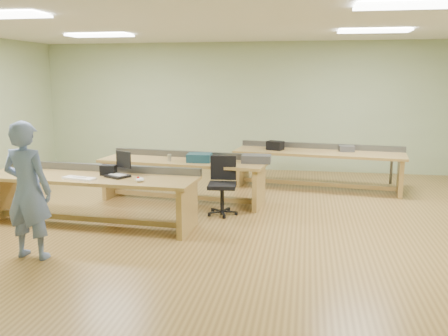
{
  "coord_description": "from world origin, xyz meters",
  "views": [
    {
      "loc": [
        1.42,
        -7.22,
        2.19
      ],
      "look_at": [
        0.26,
        -0.6,
        0.9
      ],
      "focal_mm": 38.0,
      "sensor_mm": 36.0,
      "label": 1
    }
  ],
  "objects_px": {
    "workbench_back": "(318,160)",
    "parts_bin_teal": "(199,158)",
    "workbench_mid": "(183,171)",
    "camera_bag": "(108,170)",
    "mug": "(190,159)",
    "person": "(28,191)",
    "task_chair": "(222,193)",
    "laptop_base": "(118,176)",
    "drinks_can": "(169,158)",
    "parts_bin_grey": "(256,159)",
    "workbench_front": "(90,188)"
  },
  "relations": [
    {
      "from": "workbench_back",
      "to": "parts_bin_teal",
      "type": "height_order",
      "value": "parts_bin_teal"
    },
    {
      "from": "laptop_base",
      "to": "mug",
      "type": "height_order",
      "value": "mug"
    },
    {
      "from": "workbench_back",
      "to": "person",
      "type": "height_order",
      "value": "person"
    },
    {
      "from": "workbench_back",
      "to": "parts_bin_grey",
      "type": "bearing_deg",
      "value": -119.04
    },
    {
      "from": "camera_bag",
      "to": "mug",
      "type": "bearing_deg",
      "value": 55.06
    },
    {
      "from": "workbench_front",
      "to": "person",
      "type": "bearing_deg",
      "value": -92.05
    },
    {
      "from": "drinks_can",
      "to": "camera_bag",
      "type": "bearing_deg",
      "value": -113.31
    },
    {
      "from": "person",
      "to": "task_chair",
      "type": "bearing_deg",
      "value": -125.93
    },
    {
      "from": "parts_bin_teal",
      "to": "camera_bag",
      "type": "bearing_deg",
      "value": -128.81
    },
    {
      "from": "workbench_mid",
      "to": "mug",
      "type": "distance_m",
      "value": 0.29
    },
    {
      "from": "workbench_mid",
      "to": "person",
      "type": "relative_size",
      "value": 1.8
    },
    {
      "from": "camera_bag",
      "to": "mug",
      "type": "distance_m",
      "value": 1.66
    },
    {
      "from": "person",
      "to": "task_chair",
      "type": "distance_m",
      "value": 3.06
    },
    {
      "from": "workbench_front",
      "to": "mug",
      "type": "distance_m",
      "value": 1.89
    },
    {
      "from": "parts_bin_grey",
      "to": "drinks_can",
      "type": "xyz_separation_m",
      "value": [
        -1.51,
        -0.13,
        -0.01
      ]
    },
    {
      "from": "parts_bin_teal",
      "to": "mug",
      "type": "distance_m",
      "value": 0.18
    },
    {
      "from": "laptop_base",
      "to": "workbench_back",
      "type": "bearing_deg",
      "value": 73.06
    },
    {
      "from": "person",
      "to": "parts_bin_grey",
      "type": "distance_m",
      "value": 3.81
    },
    {
      "from": "parts_bin_grey",
      "to": "mug",
      "type": "distance_m",
      "value": 1.16
    },
    {
      "from": "workbench_back",
      "to": "parts_bin_grey",
      "type": "relative_size",
      "value": 6.85
    },
    {
      "from": "task_chair",
      "to": "mug",
      "type": "bearing_deg",
      "value": 134.69
    },
    {
      "from": "workbench_front",
      "to": "workbench_back",
      "type": "xyz_separation_m",
      "value": [
        3.41,
        2.99,
        0.0
      ]
    },
    {
      "from": "parts_bin_grey",
      "to": "drinks_can",
      "type": "relative_size",
      "value": 4.03
    },
    {
      "from": "parts_bin_teal",
      "to": "mug",
      "type": "bearing_deg",
      "value": 170.18
    },
    {
      "from": "camera_bag",
      "to": "workbench_front",
      "type": "bearing_deg",
      "value": -164.09
    },
    {
      "from": "laptop_base",
      "to": "drinks_can",
      "type": "height_order",
      "value": "drinks_can"
    },
    {
      "from": "parts_bin_grey",
      "to": "workbench_mid",
      "type": "bearing_deg",
      "value": 178.53
    },
    {
      "from": "person",
      "to": "drinks_can",
      "type": "bearing_deg",
      "value": -103.81
    },
    {
      "from": "task_chair",
      "to": "workbench_back",
      "type": "bearing_deg",
      "value": 48.86
    },
    {
      "from": "workbench_mid",
      "to": "task_chair",
      "type": "relative_size",
      "value": 3.27
    },
    {
      "from": "workbench_back",
      "to": "laptop_base",
      "type": "xyz_separation_m",
      "value": [
        -2.96,
        -3.02,
        0.2
      ]
    },
    {
      "from": "task_chair",
      "to": "person",
      "type": "bearing_deg",
      "value": -135.73
    },
    {
      "from": "workbench_front",
      "to": "laptop_base",
      "type": "xyz_separation_m",
      "value": [
        0.45,
        -0.03,
        0.2
      ]
    },
    {
      "from": "camera_bag",
      "to": "mug",
      "type": "height_order",
      "value": "camera_bag"
    },
    {
      "from": "drinks_can",
      "to": "parts_bin_grey",
      "type": "bearing_deg",
      "value": 5.05
    },
    {
      "from": "mug",
      "to": "camera_bag",
      "type": "bearing_deg",
      "value": -123.54
    },
    {
      "from": "workbench_back",
      "to": "laptop_base",
      "type": "height_order",
      "value": "workbench_back"
    },
    {
      "from": "task_chair",
      "to": "parts_bin_teal",
      "type": "height_order",
      "value": "task_chair"
    },
    {
      "from": "workbench_mid",
      "to": "mug",
      "type": "height_order",
      "value": "workbench_mid"
    },
    {
      "from": "workbench_back",
      "to": "camera_bag",
      "type": "bearing_deg",
      "value": -130.05
    },
    {
      "from": "mug",
      "to": "drinks_can",
      "type": "relative_size",
      "value": 0.92
    },
    {
      "from": "laptop_base",
      "to": "parts_bin_grey",
      "type": "height_order",
      "value": "parts_bin_grey"
    },
    {
      "from": "drinks_can",
      "to": "workbench_back",
      "type": "bearing_deg",
      "value": 31.82
    },
    {
      "from": "parts_bin_teal",
      "to": "laptop_base",
      "type": "bearing_deg",
      "value": -121.51
    },
    {
      "from": "person",
      "to": "camera_bag",
      "type": "height_order",
      "value": "person"
    },
    {
      "from": "workbench_back",
      "to": "mug",
      "type": "xyz_separation_m",
      "value": [
        -2.23,
        -1.53,
        0.23
      ]
    },
    {
      "from": "workbench_back",
      "to": "parts_bin_teal",
      "type": "relative_size",
      "value": 8.26
    },
    {
      "from": "workbench_mid",
      "to": "camera_bag",
      "type": "xyz_separation_m",
      "value": [
        -0.76,
        -1.47,
        0.27
      ]
    },
    {
      "from": "parts_bin_teal",
      "to": "parts_bin_grey",
      "type": "height_order",
      "value": "parts_bin_teal"
    },
    {
      "from": "workbench_back",
      "to": "mug",
      "type": "bearing_deg",
      "value": -138.39
    }
  ]
}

